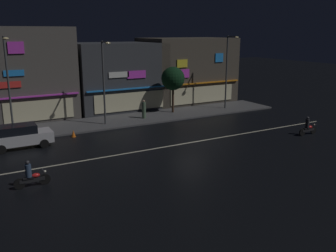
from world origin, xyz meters
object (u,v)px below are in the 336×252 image
streetlamp_west (8,78)px  streetlamp_mid (104,76)px  motorcycle_lead (31,176)px  motorcycle_following (308,127)px  pedestrian_on_sidewalk (144,110)px  streetlamp_east (228,67)px  parked_car_near_kerb (20,136)px  traffic_cone (73,134)px

streetlamp_west → streetlamp_mid: 7.56m
streetlamp_west → motorcycle_lead: (-0.58, -11.51, -3.98)m
streetlamp_west → motorcycle_following: size_ratio=4.02×
pedestrian_on_sidewalk → motorcycle_lead: (-12.05, -11.18, -0.31)m
streetlamp_east → parked_car_near_kerb: 21.75m
streetlamp_mid → pedestrian_on_sidewalk: bearing=8.5°
streetlamp_east → traffic_cone: streetlamp_east is taller
streetlamp_west → motorcycle_lead: size_ratio=4.02×
streetlamp_mid → traffic_cone: bearing=-149.6°
pedestrian_on_sidewalk → parked_car_near_kerb: (-11.50, -3.50, -0.08)m
streetlamp_mid → streetlamp_east: 13.64m
parked_car_near_kerb → streetlamp_mid: bearing=-158.9°
streetlamp_west → streetlamp_east: size_ratio=1.01×
streetlamp_east → parked_car_near_kerb: streetlamp_east is taller
pedestrian_on_sidewalk → motorcycle_lead: bearing=75.2°
streetlamp_east → motorcycle_following: bearing=-92.4°
streetlamp_mid → streetlamp_east: size_ratio=0.95×
streetlamp_east → traffic_cone: bearing=-171.7°
streetlamp_west → parked_car_near_kerb: 5.36m
motorcycle_lead → traffic_cone: motorcycle_lead is taller
parked_car_near_kerb → motorcycle_lead: 7.70m
parked_car_near_kerb → traffic_cone: parked_car_near_kerb is taller
streetlamp_west → traffic_cone: 6.62m
streetlamp_east → traffic_cone: (-17.11, -2.48, -4.30)m
streetlamp_east → pedestrian_on_sidewalk: (-9.66, 0.14, -3.62)m
motorcycle_following → motorcycle_lead: bearing=3.5°
pedestrian_on_sidewalk → parked_car_near_kerb: bearing=49.3°
motorcycle_following → traffic_cone: size_ratio=3.45×
pedestrian_on_sidewalk → parked_car_near_kerb: size_ratio=0.41×
streetlamp_mid → motorcycle_following: (13.16, -10.67, -3.76)m
streetlamp_west → motorcycle_lead: 12.19m
streetlamp_west → traffic_cone: bearing=-36.3°
streetlamp_east → motorcycle_lead: bearing=-153.1°
streetlamp_west → pedestrian_on_sidewalk: (11.47, -0.34, -3.66)m
parked_car_near_kerb → motorcycle_lead: size_ratio=2.26×
pedestrian_on_sidewalk → streetlamp_west: bearing=30.7°
pedestrian_on_sidewalk → parked_car_near_kerb: pedestrian_on_sidewalk is taller
parked_car_near_kerb → traffic_cone: size_ratio=7.82×
streetlamp_west → streetlamp_mid: bearing=-7.0°
pedestrian_on_sidewalk → traffic_cone: pedestrian_on_sidewalk is taller
pedestrian_on_sidewalk → motorcycle_following: (9.19, -11.26, -0.31)m
streetlamp_east → parked_car_near_kerb: bearing=-171.0°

